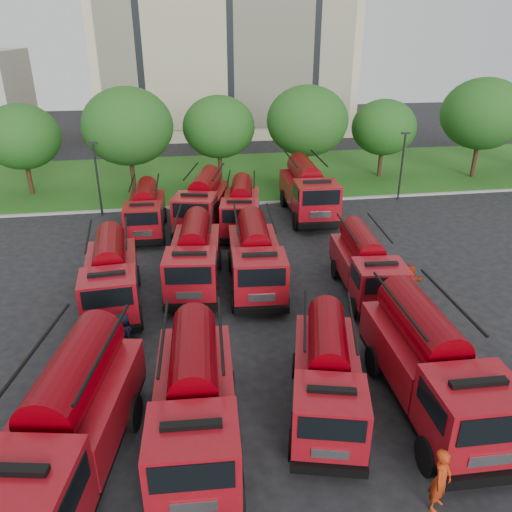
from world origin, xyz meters
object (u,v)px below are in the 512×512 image
Objects in this scene: firefighter_5 at (406,302)px; fire_truck_9 at (203,201)px; fire_truck_4 at (111,275)px; fire_truck_10 at (241,207)px; firefighter_4 at (127,352)px; fire_truck_6 at (255,257)px; firefighter_0 at (435,506)px; firefighter_3 at (410,379)px; fire_truck_0 at (64,429)px; fire_truck_11 at (308,190)px; fire_truck_2 at (327,374)px; fire_truck_7 at (366,265)px; fire_truck_3 at (432,365)px; fire_truck_5 at (194,256)px; fire_truck_1 at (195,399)px; fire_truck_8 at (146,210)px.

fire_truck_9 is at bearing -60.18° from firefighter_5.
fire_truck_4 is 3.59× the size of firefighter_5.
fire_truck_10 reaches higher than firefighter_4.
firefighter_0 is at bearing -73.83° from fire_truck_6.
firefighter_4 is (-10.56, 3.43, 0.00)m from firefighter_3.
fire_truck_0 is 24.35m from fire_truck_11.
fire_truck_10 is (7.49, 18.81, -0.26)m from fire_truck_0.
fire_truck_9 is at bearing 113.84° from fire_truck_2.
firefighter_5 is (2.33, 5.50, 0.00)m from firefighter_3.
fire_truck_6 is 5.40m from fire_truck_7.
fire_truck_9 reaches higher than firefighter_5.
fire_truck_4 is at bearing -21.52° from firefighter_4.
fire_truck_3 reaches higher than fire_truck_10.
firefighter_4 reaches higher than firefighter_3.
firefighter_5 is at bearing -38.71° from fire_truck_9.
fire_truck_2 is at bearing -61.91° from fire_truck_5.
fire_truck_3 is at bearing 5.78° from fire_truck_1.
fire_truck_1 reaches higher than fire_truck_2.
firefighter_3 is at bearing 29.38° from firefighter_0.
fire_truck_5 is 4.02× the size of firefighter_4.
fire_truck_0 is 12.31m from fire_truck_5.
fire_truck_6 reaches higher than fire_truck_8.
fire_truck_3 is 3.90× the size of firefighter_5.
fire_truck_2 is at bearing 0.82° from firefighter_3.
fire_truck_2 is 19.85m from fire_truck_11.
fire_truck_9 is (1.49, 19.13, 0.05)m from fire_truck_1.
fire_truck_11 reaches higher than firefighter_5.
fire_truck_0 is 1.14× the size of fire_truck_1.
firefighter_4 is (1.09, 6.02, -1.79)m from fire_truck_0.
fire_truck_3 reaches higher than fire_truck_6.
fire_truck_1 is 1.07× the size of fire_truck_7.
fire_truck_11 is at bearing 94.61° from fire_truck_7.
fire_truck_2 is 9.36m from fire_truck_6.
firefighter_3 is at bearing -90.46° from fire_truck_7.
fire_truck_11 is (7.31, 0.98, 0.16)m from fire_truck_9.
fire_truck_5 is 15.45m from firefighter_0.
fire_truck_1 reaches higher than firefighter_4.
firefighter_5 is (6.84, -2.81, -1.61)m from fire_truck_6.
firefighter_0 is at bearing 57.00° from firefighter_3.
fire_truck_11 is 13.07m from firefighter_5.
fire_truck_2 reaches higher than firefighter_0.
fire_truck_8 reaches higher than firefighter_5.
fire_truck_10 is 21.66m from firefighter_0.
fire_truck_7 is (12.07, -0.76, -0.07)m from fire_truck_4.
fire_truck_7 is 11.81m from firefighter_4.
fire_truck_5 is 8.29m from fire_truck_8.
firefighter_4 is at bearing -158.25° from fire_truck_7.
firefighter_4 is (-6.40, -12.79, -1.53)m from fire_truck_10.
fire_truck_9 is 4.78× the size of firefighter_3.
fire_truck_2 is at bearing 71.56° from firefighter_0.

